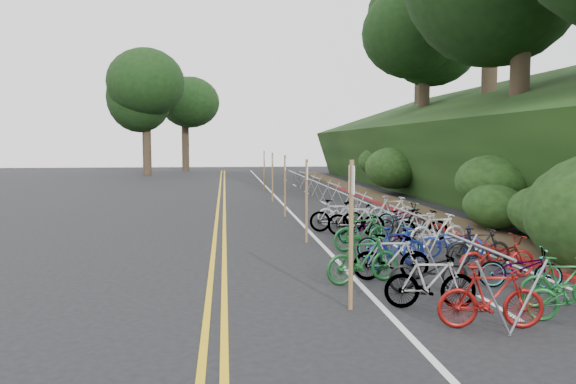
# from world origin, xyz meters

# --- Properties ---
(ground) EXTENTS (120.00, 120.00, 0.00)m
(ground) POSITION_xyz_m (0.00, 0.00, 0.00)
(ground) COLOR black
(ground) RESTS_ON ground
(road_markings) EXTENTS (7.47, 80.00, 0.01)m
(road_markings) POSITION_xyz_m (0.63, 10.10, 0.00)
(road_markings) COLOR gold
(road_markings) RESTS_ON ground
(red_curb) EXTENTS (0.25, 28.00, 0.10)m
(red_curb) POSITION_xyz_m (5.70, 12.00, 0.05)
(red_curb) COLOR maroon
(red_curb) RESTS_ON ground
(embankment) EXTENTS (14.30, 48.14, 9.11)m
(embankment) POSITION_xyz_m (12.96, 19.04, 2.57)
(embankment) COLOR black
(embankment) RESTS_ON ground
(tree_cluster) EXTENTS (32.42, 54.02, 18.33)m
(tree_cluster) POSITION_xyz_m (9.76, 22.04, 11.44)
(tree_cluster) COLOR #2D2319
(tree_cluster) RESTS_ON ground
(bike_rack_front) EXTENTS (1.17, 2.62, 1.23)m
(bike_rack_front) POSITION_xyz_m (2.52, -2.27, 0.87)
(bike_rack_front) COLOR gray
(bike_rack_front) RESTS_ON ground
(bike_racks_rest) EXTENTS (1.14, 23.00, 1.17)m
(bike_racks_rest) POSITION_xyz_m (3.00, 13.00, 0.85)
(bike_racks_rest) COLOR gray
(bike_racks_rest) RESTS_ON ground
(signpost_near) EXTENTS (0.08, 0.40, 2.69)m
(signpost_near) POSITION_xyz_m (0.40, -1.79, 1.53)
(signpost_near) COLOR brown
(signpost_near) RESTS_ON ground
(signposts_rest) EXTENTS (0.08, 18.40, 2.50)m
(signposts_rest) POSITION_xyz_m (0.60, 14.00, 1.43)
(signposts_rest) COLOR brown
(signposts_rest) RESTS_ON ground
(bike_front) EXTENTS (0.94, 1.80, 1.04)m
(bike_front) POSITION_xyz_m (1.09, 0.02, 0.52)
(bike_front) COLOR #144C1E
(bike_front) RESTS_ON ground
(bike_valet) EXTENTS (3.24, 13.24, 1.10)m
(bike_valet) POSITION_xyz_m (3.13, 2.85, 0.48)
(bike_valet) COLOR maroon
(bike_valet) RESTS_ON ground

